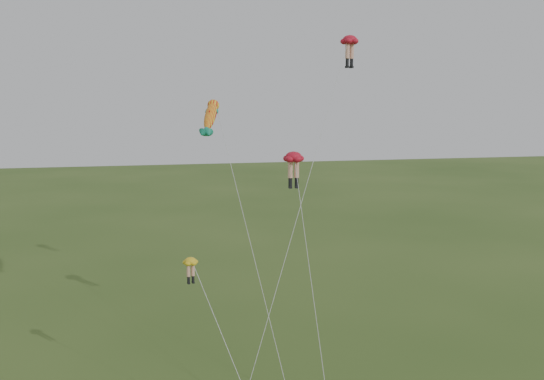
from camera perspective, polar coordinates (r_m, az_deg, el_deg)
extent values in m
ellipsoid|color=red|center=(45.13, 7.33, 13.84)|extent=(1.76, 1.76, 0.68)
cylinder|color=#E6A287|center=(44.92, 7.11, 12.84)|extent=(0.30, 0.30, 1.04)
cylinder|color=black|center=(44.86, 7.09, 11.85)|extent=(0.24, 0.24, 0.52)
cube|color=black|center=(44.84, 7.08, 11.42)|extent=(0.27, 0.34, 0.15)
cylinder|color=#E6A287|center=(45.19, 7.51, 12.81)|extent=(0.30, 0.30, 1.04)
cylinder|color=black|center=(45.14, 7.49, 11.82)|extent=(0.24, 0.24, 0.52)
cube|color=black|center=(45.12, 7.49, 11.40)|extent=(0.27, 0.34, 0.15)
cylinder|color=silver|center=(39.63, 2.74, -1.38)|extent=(9.77, 9.08, 22.84)
ellipsoid|color=red|center=(41.95, 2.04, 3.14)|extent=(1.55, 1.55, 0.75)
cylinder|color=#E6A287|center=(41.97, 1.74, 1.93)|extent=(0.33, 0.33, 1.15)
cylinder|color=black|center=(42.07, 1.73, 0.76)|extent=(0.26, 0.26, 0.57)
cube|color=black|center=(42.12, 1.73, 0.27)|extent=(0.20, 0.34, 0.17)
cylinder|color=#E6A287|center=(42.10, 2.33, 1.94)|extent=(0.33, 0.33, 1.15)
cylinder|color=black|center=(42.20, 2.33, 0.78)|extent=(0.26, 0.26, 0.57)
cube|color=black|center=(42.25, 2.32, 0.29)|extent=(0.20, 0.34, 0.17)
cylinder|color=silver|center=(38.69, 3.61, -7.82)|extent=(0.37, 9.49, 14.69)
ellipsoid|color=yellow|center=(35.22, -7.68, -6.65)|extent=(1.14, 1.14, 0.45)
cylinder|color=#E6A287|center=(35.31, -7.88, -7.52)|extent=(0.20, 0.20, 0.69)
cylinder|color=black|center=(35.45, -7.86, -8.33)|extent=(0.16, 0.16, 0.35)
cube|color=black|center=(35.52, -7.85, -8.68)|extent=(0.17, 0.23, 0.10)
cylinder|color=#E6A287|center=(35.41, -7.46, -7.47)|extent=(0.20, 0.20, 0.69)
cylinder|color=black|center=(35.55, -7.44, -8.27)|extent=(0.16, 0.16, 0.35)
cube|color=black|center=(35.62, -7.43, -8.62)|extent=(0.17, 0.23, 0.10)
cylinder|color=silver|center=(34.78, -4.30, -14.45)|extent=(3.43, 4.39, 9.26)
ellipsoid|color=yellow|center=(43.58, -5.78, 7.08)|extent=(1.97, 3.38, 2.75)
sphere|color=yellow|center=(43.58, -5.78, 7.08)|extent=(1.28, 1.49, 1.26)
cone|color=#148869|center=(43.58, -5.78, 7.08)|extent=(1.06, 1.33, 1.22)
cone|color=#148869|center=(43.58, -5.78, 7.08)|extent=(1.06, 1.33, 1.22)
cone|color=#148869|center=(43.58, -5.78, 7.08)|extent=(0.60, 0.75, 0.68)
cone|color=#148869|center=(43.58, -5.78, 7.08)|extent=(0.60, 0.75, 0.68)
cone|color=red|center=(43.58, -5.78, 7.08)|extent=(0.64, 0.76, 0.66)
cylinder|color=silver|center=(38.27, -2.19, -6.04)|extent=(2.81, 13.59, 17.21)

